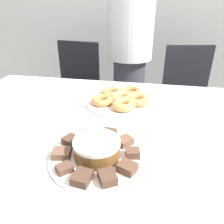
% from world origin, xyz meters
% --- Properties ---
extents(table, '(1.58, 1.09, 0.75)m').
position_xyz_m(table, '(0.00, 0.00, 0.67)').
color(table, silver).
rests_on(table, ground_plane).
extents(person_standing, '(0.34, 0.34, 1.65)m').
position_xyz_m(person_standing, '(0.03, 0.95, 0.87)').
color(person_standing, '#383842').
rests_on(person_standing, ground_plane).
extents(office_chair_left, '(0.50, 0.50, 0.90)m').
position_xyz_m(office_chair_left, '(-0.49, 0.97, 0.43)').
color(office_chair_left, black).
rests_on(office_chair_left, ground_plane).
extents(office_chair_right, '(0.52, 0.52, 0.90)m').
position_xyz_m(office_chair_right, '(0.53, 0.97, 0.43)').
color(office_chair_right, black).
rests_on(office_chair_right, ground_plane).
extents(plate_cake, '(0.32, 0.32, 0.01)m').
position_xyz_m(plate_cake, '(0.05, -0.23, 0.75)').
color(plate_cake, white).
rests_on(plate_cake, table).
extents(plate_donuts, '(0.38, 0.38, 0.01)m').
position_xyz_m(plate_donuts, '(0.06, 0.23, 0.75)').
color(plate_donuts, white).
rests_on(plate_donuts, table).
extents(frosted_cake, '(0.16, 0.16, 0.06)m').
position_xyz_m(frosted_cake, '(0.05, -0.23, 0.79)').
color(frosted_cake, brown).
rests_on(frosted_cake, plate_cake).
extents(lamington_0, '(0.06, 0.07, 0.03)m').
position_xyz_m(lamington_0, '(0.03, -0.35, 0.77)').
color(lamington_0, '#513828').
rests_on(lamington_0, plate_cake).
extents(lamington_1, '(0.07, 0.07, 0.03)m').
position_xyz_m(lamington_1, '(0.10, -0.34, 0.77)').
color(lamington_1, '#513828').
rests_on(lamington_1, plate_cake).
extents(lamington_2, '(0.07, 0.07, 0.03)m').
position_xyz_m(lamington_2, '(0.15, -0.28, 0.77)').
color(lamington_2, brown).
rests_on(lamington_2, plate_cake).
extents(lamington_3, '(0.05, 0.05, 0.03)m').
position_xyz_m(lamington_3, '(0.16, -0.21, 0.77)').
color(lamington_3, brown).
rests_on(lamington_3, plate_cake).
extents(lamington_4, '(0.07, 0.07, 0.02)m').
position_xyz_m(lamington_4, '(0.13, -0.15, 0.77)').
color(lamington_4, brown).
rests_on(lamington_4, plate_cake).
extents(lamington_5, '(0.06, 0.07, 0.03)m').
position_xyz_m(lamington_5, '(0.06, -0.11, 0.77)').
color(lamington_5, '#513828').
rests_on(lamington_5, plate_cake).
extents(lamington_6, '(0.06, 0.06, 0.03)m').
position_xyz_m(lamington_6, '(-0.01, -0.13, 0.77)').
color(lamington_6, brown).
rests_on(lamington_6, plate_cake).
extents(lamington_7, '(0.07, 0.07, 0.03)m').
position_xyz_m(lamington_7, '(-0.06, -0.18, 0.77)').
color(lamington_7, '#513828').
rests_on(lamington_7, plate_cake).
extents(lamington_8, '(0.07, 0.06, 0.02)m').
position_xyz_m(lamington_8, '(-0.07, -0.25, 0.77)').
color(lamington_8, brown).
rests_on(lamington_8, plate_cake).
extents(lamington_9, '(0.06, 0.06, 0.02)m').
position_xyz_m(lamington_9, '(-0.04, -0.32, 0.77)').
color(lamington_9, brown).
rests_on(lamington_9, plate_cake).
extents(donut_0, '(0.12, 0.12, 0.04)m').
position_xyz_m(donut_0, '(0.06, 0.23, 0.78)').
color(donut_0, '#E5AD66').
rests_on(donut_0, plate_donuts).
extents(donut_1, '(0.12, 0.12, 0.04)m').
position_xyz_m(donut_1, '(0.00, 0.29, 0.78)').
color(donut_1, '#D18E4C').
rests_on(donut_1, plate_donuts).
extents(donut_2, '(0.11, 0.11, 0.03)m').
position_xyz_m(donut_2, '(-0.03, 0.18, 0.78)').
color(donut_2, '#D18E4C').
rests_on(donut_2, plate_donuts).
extents(donut_3, '(0.11, 0.11, 0.04)m').
position_xyz_m(donut_3, '(0.08, 0.14, 0.78)').
color(donut_3, tan).
rests_on(donut_3, plate_donuts).
extents(donut_4, '(0.12, 0.12, 0.04)m').
position_xyz_m(donut_4, '(0.15, 0.22, 0.78)').
color(donut_4, '#D18E4C').
rests_on(donut_4, plate_donuts).
extents(donut_5, '(0.12, 0.12, 0.04)m').
position_xyz_m(donut_5, '(0.10, 0.32, 0.78)').
color(donut_5, '#C68447').
rests_on(donut_5, plate_donuts).
extents(napkin, '(0.15, 0.13, 0.01)m').
position_xyz_m(napkin, '(0.40, 0.10, 0.75)').
color(napkin, white).
rests_on(napkin, table).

